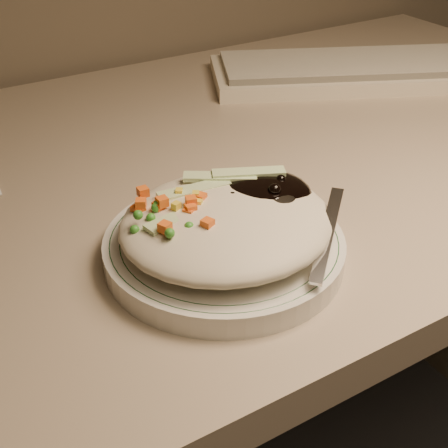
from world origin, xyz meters
TOP-DOWN VIEW (x-y plane):
  - desk at (0.00, 1.38)m, footprint 1.40×0.70m
  - plate at (-0.06, 1.19)m, footprint 0.22×0.22m
  - plate_rim at (-0.06, 1.19)m, footprint 0.21×0.21m
  - meal at (-0.06, 1.19)m, footprint 0.21×0.19m
  - keyboard at (0.36, 1.48)m, footprint 0.46×0.33m

SIDE VIEW (x-z plane):
  - desk at x=0.00m, z-range 0.17..0.91m
  - plate at x=-0.06m, z-range 0.74..0.76m
  - keyboard at x=0.36m, z-range 0.74..0.77m
  - plate_rim at x=-0.06m, z-range 0.76..0.76m
  - meal at x=-0.06m, z-range 0.76..0.81m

